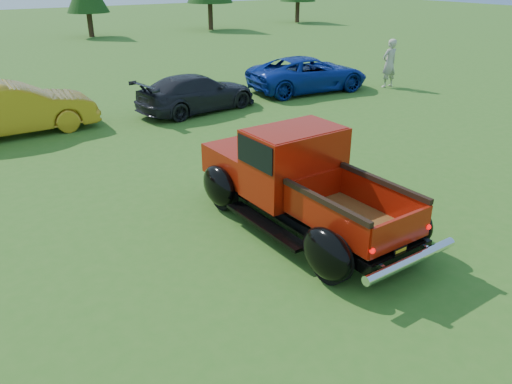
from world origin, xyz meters
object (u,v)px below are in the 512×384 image
(show_car_blue, at_px, (308,74))
(spectator, at_px, (389,63))
(show_car_yellow, at_px, (14,109))
(show_car_grey, at_px, (197,93))
(pickup_truck, at_px, (293,178))

(show_car_blue, bearing_deg, spectator, -104.93)
(show_car_yellow, height_order, show_car_grey, show_car_yellow)
(pickup_truck, height_order, show_car_blue, pickup_truck)
(show_car_yellow, distance_m, show_car_blue, 10.39)
(show_car_grey, bearing_deg, spectator, -104.42)
(show_car_blue, bearing_deg, pickup_truck, 146.19)
(show_car_grey, bearing_deg, show_car_yellow, 76.13)
(show_car_grey, relative_size, spectator, 2.22)
(show_car_grey, bearing_deg, show_car_blue, -94.50)
(pickup_truck, height_order, show_car_yellow, pickup_truck)
(pickup_truck, relative_size, spectator, 2.63)
(spectator, bearing_deg, show_car_blue, -20.48)
(pickup_truck, distance_m, show_car_grey, 8.29)
(show_car_grey, xyz_separation_m, spectator, (8.00, -0.78, 0.33))
(spectator, bearing_deg, show_car_grey, -5.60)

